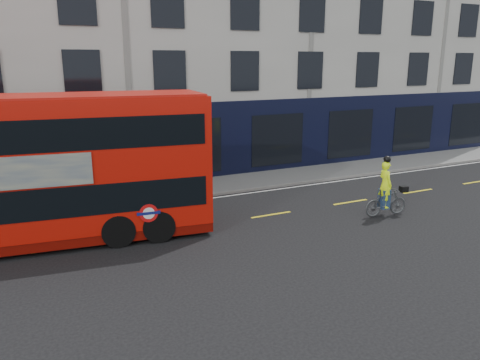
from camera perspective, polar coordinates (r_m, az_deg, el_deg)
ground at (r=16.10m, az=-6.10°, el=-7.76°), size 120.00×120.00×0.00m
pavement at (r=22.00m, az=-11.85°, el=-1.71°), size 60.00×3.00×0.12m
kerb at (r=20.60m, az=-10.83°, el=-2.75°), size 60.00×0.12×0.13m
building_terrace at (r=27.51m, az=-16.13°, el=16.88°), size 50.00×10.07×15.00m
road_edge_line at (r=20.34m, az=-10.60°, el=-3.14°), size 58.00×0.10×0.01m
lane_dashes at (r=17.43m, az=-7.78°, el=-6.04°), size 58.00×0.12×0.01m
bus at (r=16.86m, az=-25.08°, el=1.04°), size 12.55×4.21×4.97m
cyclist at (r=19.44m, az=17.36°, el=-1.87°), size 1.92×0.76×2.46m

